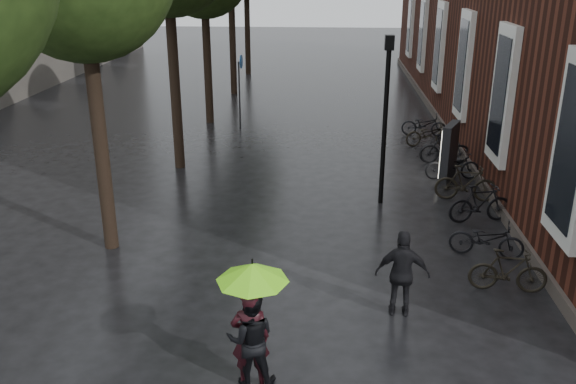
# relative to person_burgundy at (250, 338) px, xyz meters

# --- Properties ---
(person_burgundy) EXTENTS (0.63, 0.45, 1.63)m
(person_burgundy) POSITION_rel_person_burgundy_xyz_m (0.00, 0.00, 0.00)
(person_burgundy) COLOR black
(person_burgundy) RESTS_ON ground
(person_black) EXTENTS (0.82, 0.66, 1.57)m
(person_black) POSITION_rel_person_burgundy_xyz_m (0.01, 0.00, -0.03)
(person_black) COLOR black
(person_black) RESTS_ON ground
(lime_umbrella) EXTENTS (1.10, 1.10, 1.62)m
(lime_umbrella) POSITION_rel_person_burgundy_xyz_m (0.06, 0.00, 1.14)
(lime_umbrella) COLOR black
(lime_umbrella) RESTS_ON ground
(pedestrian_walking) EXTENTS (1.03, 0.50, 1.70)m
(pedestrian_walking) POSITION_rel_person_burgundy_xyz_m (2.55, 2.18, 0.03)
(pedestrian_walking) COLOR black
(pedestrian_walking) RESTS_ON ground
(parked_bicycles) EXTENTS (2.03, 12.60, 1.02)m
(parked_bicycles) POSITION_rel_person_burgundy_xyz_m (4.86, 9.48, -0.35)
(parked_bicycles) COLOR black
(parked_bicycles) RESTS_ON ground
(ad_lightbox) EXTENTS (0.27, 1.18, 1.78)m
(ad_lightbox) POSITION_rel_person_burgundy_xyz_m (4.76, 9.91, 0.08)
(ad_lightbox) COLOR black
(ad_lightbox) RESTS_ON ground
(lamp_post) EXTENTS (0.23, 0.23, 4.53)m
(lamp_post) POSITION_rel_person_burgundy_xyz_m (2.61, 7.92, 1.94)
(lamp_post) COLOR black
(lamp_post) RESTS_ON ground
(cycle_sign) EXTENTS (0.15, 0.53, 2.90)m
(cycle_sign) POSITION_rel_person_burgundy_xyz_m (-2.39, 15.88, 1.10)
(cycle_sign) COLOR #262628
(cycle_sign) RESTS_ON ground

